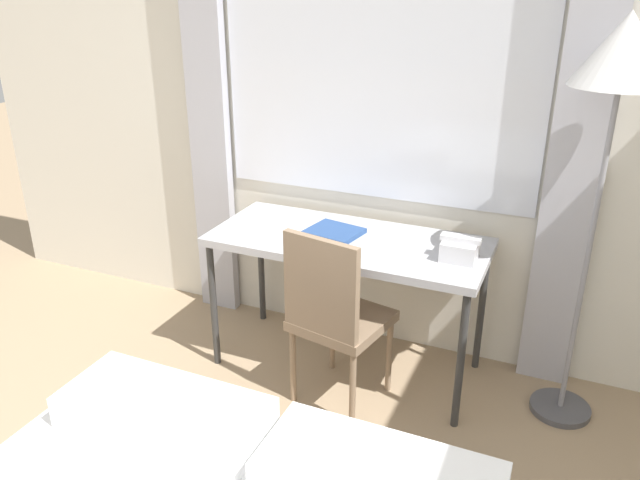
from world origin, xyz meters
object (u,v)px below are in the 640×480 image
Objects in this scene: desk at (348,249)px; telephone at (460,249)px; standing_lamp at (621,77)px; book at (334,232)px; desk_chair at (334,312)px.

desk is 0.57m from telephone.
standing_lamp is 6.28× the size of book.
desk_chair is 4.99× the size of telephone.
telephone is at bearing 42.86° from desk_chair.
standing_lamp reaches higher than desk_chair.
desk_chair is 3.14× the size of book.
desk is 1.51× the size of desk_chair.
book is (-1.17, -0.02, -0.83)m from standing_lamp.
desk_chair reaches higher than telephone.
standing_lamp is at bearing 31.35° from desk_chair.
desk is 0.38m from desk_chair.
desk_chair is (0.06, -0.33, -0.18)m from desk.
standing_lamp is 1.44m from book.
desk_chair is 0.45m from book.
desk is at bearing 111.96° from desk_chair.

